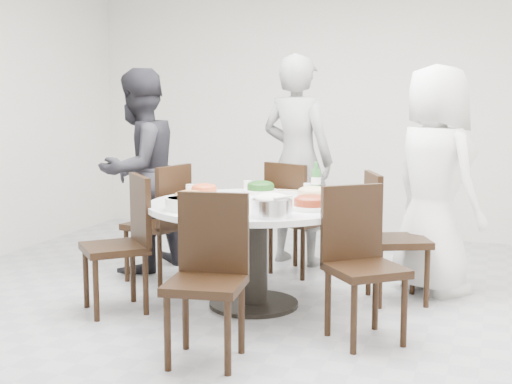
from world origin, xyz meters
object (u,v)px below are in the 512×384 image
(diner_middle, at_px, (297,160))
(beverage_bottle, at_px, (316,178))
(chair_n, at_px, (299,218))
(chair_nw, at_px, (156,222))
(rice_bowl, at_px, (272,208))
(diner_right, at_px, (435,180))
(chair_sw, at_px, (114,245))
(chair_se, at_px, (366,266))
(dining_table, at_px, (254,255))
(chair_s, at_px, (205,281))
(chair_ne, at_px, (398,238))
(soup_bowl, at_px, (185,204))
(diner_left, at_px, (139,171))

(diner_middle, relative_size, beverage_bottle, 7.33)
(chair_n, xyz_separation_m, beverage_bottle, (0.26, -0.49, 0.40))
(chair_nw, height_order, rice_bowl, chair_nw)
(diner_right, relative_size, beverage_bottle, 6.85)
(chair_nw, bearing_deg, rice_bowl, 66.61)
(chair_sw, bearing_deg, chair_nw, 144.31)
(chair_nw, relative_size, chair_se, 1.00)
(diner_right, height_order, rice_bowl, diner_right)
(dining_table, distance_m, chair_s, 1.11)
(chair_sw, height_order, chair_se, same)
(chair_ne, xyz_separation_m, chair_n, (-0.90, 0.56, 0.00))
(rice_bowl, bearing_deg, chair_se, 1.32)
(diner_right, xyz_separation_m, beverage_bottle, (-0.86, -0.27, 0.01))
(chair_ne, xyz_separation_m, chair_sw, (-1.83, -0.88, 0.00))
(chair_n, relative_size, chair_nw, 1.00)
(diner_middle, bearing_deg, chair_n, 122.37)
(chair_nw, xyz_separation_m, diner_right, (2.16, 0.36, 0.39))
(chair_sw, bearing_deg, soup_bowl, 46.39)
(chair_nw, bearing_deg, chair_sw, 19.75)
(chair_ne, xyz_separation_m, rice_bowl, (-0.67, -0.94, 0.33))
(chair_ne, height_order, chair_s, same)
(dining_table, distance_m, soup_bowl, 0.69)
(dining_table, xyz_separation_m, chair_ne, (0.96, 0.45, 0.10))
(diner_middle, relative_size, diner_left, 1.07)
(chair_nw, distance_m, soup_bowl, 1.13)
(chair_ne, height_order, chair_sw, same)
(chair_sw, height_order, beverage_bottle, beverage_bottle)
(dining_table, xyz_separation_m, chair_se, (0.89, -0.47, 0.10))
(beverage_bottle, bearing_deg, chair_n, 118.24)
(chair_s, bearing_deg, diner_left, 119.79)
(chair_ne, distance_m, chair_n, 1.06)
(chair_sw, bearing_deg, chair_se, 45.42)
(chair_sw, xyz_separation_m, diner_right, (2.05, 1.22, 0.39))
(chair_n, relative_size, chair_sw, 1.00)
(chair_s, xyz_separation_m, diner_right, (1.09, 1.89, 0.39))
(chair_s, xyz_separation_m, beverage_bottle, (0.23, 1.62, 0.40))
(chair_ne, relative_size, chair_s, 1.00)
(dining_table, relative_size, chair_se, 1.58)
(diner_left, bearing_deg, chair_se, 76.38)
(chair_s, bearing_deg, diner_middle, 86.06)
(diner_middle, bearing_deg, diner_left, 43.29)
(chair_ne, relative_size, rice_bowl, 3.71)
(chair_s, xyz_separation_m, diner_left, (-1.36, 1.79, 0.39))
(chair_s, distance_m, chair_se, 1.01)
(diner_middle, xyz_separation_m, soup_bowl, (-0.27, -1.80, -0.13))
(chair_s, xyz_separation_m, chair_se, (0.80, 0.63, 0.00))
(chair_s, relative_size, chair_se, 1.00)
(dining_table, relative_size, diner_left, 0.87)
(diner_middle, relative_size, rice_bowl, 7.22)
(chair_sw, relative_size, rice_bowl, 3.71)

